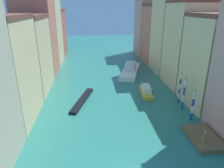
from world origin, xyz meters
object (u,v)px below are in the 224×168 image
at_px(motorboat_0, 146,91).
at_px(vaporetto_white, 130,70).
at_px(person_on_dock, 205,137).
at_px(mooring_pole_1, 184,93).
at_px(mooring_pole_2, 180,88).
at_px(waterfront_dock, 203,137).
at_px(mooring_pole_0, 193,104).
at_px(gondola_black, 82,100).

bearing_deg(motorboat_0, vaporetto_white, 92.43).
distance_m(person_on_dock, mooring_pole_1, 9.21).
distance_m(person_on_dock, mooring_pole_2, 11.57).
bearing_deg(waterfront_dock, vaporetto_white, 98.20).
xyz_separation_m(mooring_pole_0, mooring_pole_1, (0.03, 3.06, 0.33)).
xyz_separation_m(mooring_pole_2, vaporetto_white, (-4.88, 16.52, -1.83)).
distance_m(mooring_pole_0, motorboat_0, 10.45).
relative_size(mooring_pole_2, vaporetto_white, 0.40).
distance_m(mooring_pole_1, vaporetto_white, 19.49).
bearing_deg(mooring_pole_2, mooring_pole_1, -98.84).
height_order(mooring_pole_1, vaporetto_white, mooring_pole_1).
xyz_separation_m(person_on_dock, motorboat_0, (-2.57, 15.45, -0.66)).
distance_m(mooring_pole_0, mooring_pole_2, 5.43).
bearing_deg(gondola_black, mooring_pole_1, -16.51).
bearing_deg(mooring_pole_0, waterfront_dock, -98.00).
height_order(person_on_dock, gondola_black, person_on_dock).
bearing_deg(mooring_pole_2, mooring_pole_0, -94.16).
distance_m(vaporetto_white, gondola_black, 17.96).
bearing_deg(gondola_black, mooring_pole_2, -7.94).
bearing_deg(waterfront_dock, mooring_pole_0, 82.00).
distance_m(mooring_pole_2, gondola_black, 16.02).
xyz_separation_m(waterfront_dock, person_on_dock, (-0.73, -1.29, 0.97)).
height_order(waterfront_dock, mooring_pole_2, mooring_pole_2).
height_order(gondola_black, motorboat_0, motorboat_0).
xyz_separation_m(person_on_dock, vaporetto_white, (-3.10, 27.87, -0.42)).
bearing_deg(person_on_dock, mooring_pole_1, 81.09).
xyz_separation_m(person_on_dock, gondola_black, (-13.91, 13.53, -1.04)).
distance_m(mooring_pole_1, mooring_pole_2, 2.38).
height_order(vaporetto_white, gondola_black, vaporetto_white).
relative_size(person_on_dock, mooring_pole_0, 0.33).
bearing_deg(waterfront_dock, gondola_black, 140.09).
bearing_deg(mooring_pole_1, person_on_dock, -98.91).
bearing_deg(motorboat_0, mooring_pole_1, -58.33).
bearing_deg(mooring_pole_0, mooring_pole_1, 89.49).
distance_m(waterfront_dock, motorboat_0, 14.54).
bearing_deg(gondola_black, vaporetto_white, 53.00).
bearing_deg(vaporetto_white, mooring_pole_2, -73.56).
relative_size(person_on_dock, gondola_black, 0.16).
relative_size(waterfront_dock, gondola_black, 0.55).
height_order(waterfront_dock, gondola_black, waterfront_dock).
height_order(person_on_dock, mooring_pole_1, mooring_pole_1).
relative_size(mooring_pole_0, mooring_pole_1, 0.87).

